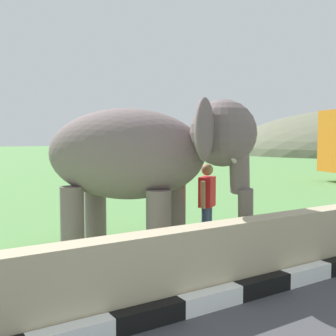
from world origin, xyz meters
name	(u,v)px	position (x,y,z in m)	size (l,w,h in m)	color
striped_curb	(112,326)	(-0.35, 3.65, 0.12)	(16.20, 0.20, 0.24)	white
barrier_parapet	(253,253)	(2.00, 3.95, 0.50)	(28.00, 0.36, 1.00)	tan
elephant	(142,156)	(1.51, 6.35, 1.81)	(3.73, 3.91, 2.81)	#715F60
person_handler	(207,201)	(2.73, 5.97, 0.93)	(0.57, 0.45, 1.66)	navy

